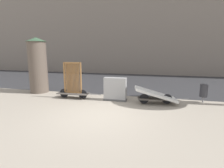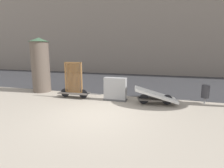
{
  "view_description": "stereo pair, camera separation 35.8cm",
  "coord_description": "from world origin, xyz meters",
  "views": [
    {
      "loc": [
        2.06,
        -6.0,
        2.41
      ],
      "look_at": [
        0.0,
        2.14,
        0.85
      ],
      "focal_mm": 28.0,
      "sensor_mm": 36.0,
      "label": 1
    },
    {
      "loc": [
        2.4,
        -5.9,
        2.41
      ],
      "look_at": [
        0.0,
        2.14,
        0.85
      ],
      "focal_mm": 28.0,
      "sensor_mm": 36.0,
      "label": 2
    }
  ],
  "objects": [
    {
      "name": "ground_plane",
      "position": [
        0.0,
        0.0,
        0.0
      ],
      "size": [
        60.0,
        60.0,
        0.0
      ],
      "primitive_type": "plane",
      "color": "gray"
    },
    {
      "name": "bike_cart_with_bedframe",
      "position": [
        -2.09,
        2.14,
        0.66
      ],
      "size": [
        2.34,
        0.64,
        1.88
      ],
      "rotation": [
        0.0,
        0.0,
        0.03
      ],
      "color": "#4C4742",
      "rests_on": "ground_plane"
    },
    {
      "name": "road_strip",
      "position": [
        0.0,
        7.94,
        0.0
      ],
      "size": [
        56.0,
        9.39,
        0.01
      ],
      "color": "#2D2D30",
      "rests_on": "ground_plane"
    },
    {
      "name": "utility_cabinet",
      "position": [
        0.13,
        2.26,
        0.53
      ],
      "size": [
        1.16,
        0.42,
        1.15
      ],
      "color": "#4C4C4C",
      "rests_on": "ground_plane"
    },
    {
      "name": "bike_cart_with_mattress",
      "position": [
        2.1,
        2.14,
        0.42
      ],
      "size": [
        2.52,
        1.24,
        0.79
      ],
      "rotation": [
        0.0,
        0.0,
        0.19
      ],
      "color": "#4C4742",
      "rests_on": "ground_plane"
    },
    {
      "name": "building_facade",
      "position": [
        0.0,
        14.63,
        6.29
      ],
      "size": [
        48.0,
        4.0,
        12.59
      ],
      "color": "slate",
      "rests_on": "ground_plane"
    },
    {
      "name": "advertising_column",
      "position": [
        -4.69,
        2.9,
        1.63
      ],
      "size": [
        1.17,
        1.17,
        3.21
      ],
      "color": "brown",
      "rests_on": "ground_plane"
    },
    {
      "name": "trash_bin",
      "position": [
        4.3,
        2.9,
        0.58
      ],
      "size": [
        0.35,
        0.35,
        0.89
      ],
      "color": "gray",
      "rests_on": "ground_plane"
    }
  ]
}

